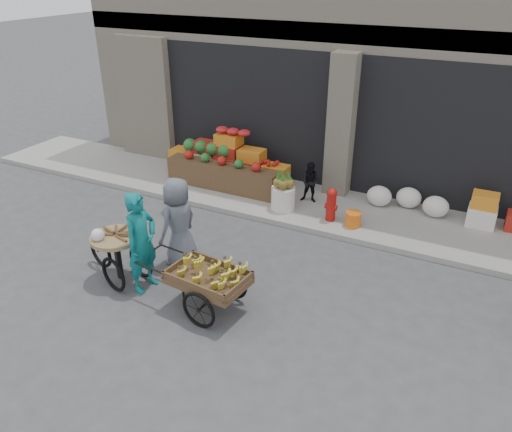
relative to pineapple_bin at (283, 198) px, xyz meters
The scene contains 13 objects.
ground 3.70m from the pineapple_bin, 78.23° to the right, with size 80.00×80.00×0.00m, color #424244.
sidewalk 0.95m from the pineapple_bin, 33.69° to the left, with size 18.00×2.20×0.12m, color gray.
building 5.41m from the pineapple_bin, 80.40° to the left, with size 14.00×6.45×7.00m.
fruit_display 1.92m from the pineapple_bin, 155.76° to the left, with size 3.10×1.12×1.24m.
pineapple_bin is the anchor object (origin of this frame).
fire_hydrant 1.11m from the pineapple_bin, ahead, with size 0.22×0.22×0.71m.
orange_bucket 1.61m from the pineapple_bin, ahead, with size 0.32×0.32×0.30m, color orange.
right_bay_goods 3.54m from the pineapple_bin, 18.10° to the left, with size 3.35×0.60×0.70m.
seated_person 0.75m from the pineapple_bin, 56.31° to the left, with size 0.45×0.35×0.93m, color black.
banana_cart 3.64m from the pineapple_bin, 85.58° to the right, with size 2.13×1.04×0.86m.
vendor_woman 3.74m from the pineapple_bin, 104.91° to the right, with size 0.64×0.42×1.74m, color #0E6E70.
tricycle_cart 3.88m from the pineapple_bin, 113.36° to the right, with size 1.46×1.03×0.95m.
vendor_grey 2.86m from the pineapple_bin, 107.40° to the right, with size 0.82×0.53×1.67m, color slate.
Camera 1 is at (3.11, -5.43, 4.94)m, focal length 35.00 mm.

